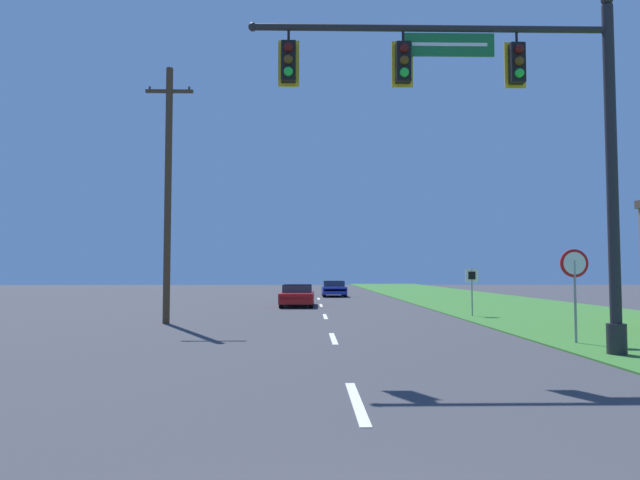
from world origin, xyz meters
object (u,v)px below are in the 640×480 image
object	(u,v)px
signal_mast	(516,127)
route_sign_post	(472,281)
car_ahead	(297,295)
utility_pole_near	(168,190)
far_car	(334,289)
stop_sign	(574,274)

from	to	relation	value
signal_mast	route_sign_post	size ratio (longest dim) A/B	4.32
car_ahead	utility_pole_near	xyz separation A→B (m)	(-4.70, -10.57, 4.41)
signal_mast	utility_pole_near	distance (m)	13.21
route_sign_post	utility_pole_near	bearing A→B (deg)	-166.32
car_ahead	far_car	bearing A→B (deg)	78.31
signal_mast	far_car	world-z (taller)	signal_mast
signal_mast	route_sign_post	world-z (taller)	signal_mast
signal_mast	route_sign_post	xyz separation A→B (m)	(2.18, 11.41, -3.81)
stop_sign	utility_pole_near	distance (m)	14.33
far_car	utility_pole_near	xyz separation A→B (m)	(-7.30, -23.15, 4.41)
far_car	utility_pole_near	bearing A→B (deg)	-107.50
stop_sign	route_sign_post	size ratio (longest dim) A/B	1.23
far_car	stop_sign	world-z (taller)	stop_sign
car_ahead	stop_sign	xyz separation A→B (m)	(7.79, -16.86, 1.26)
signal_mast	far_car	distance (m)	32.03
utility_pole_near	far_car	bearing A→B (deg)	72.50
car_ahead	stop_sign	size ratio (longest dim) A/B	1.86
car_ahead	stop_sign	distance (m)	18.61
route_sign_post	signal_mast	bearing A→B (deg)	-100.84
car_ahead	far_car	size ratio (longest dim) A/B	1.02
signal_mast	utility_pole_near	bearing A→B (deg)	140.53
stop_sign	utility_pole_near	xyz separation A→B (m)	(-12.48, 6.29, 3.15)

